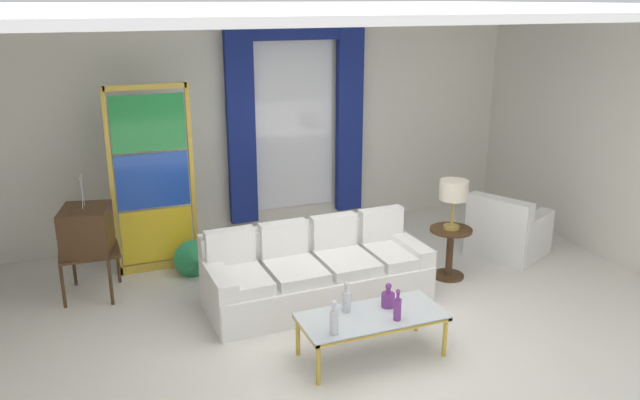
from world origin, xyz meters
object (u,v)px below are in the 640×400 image
Objects in this scene: bottle_crystal_tall at (397,308)px; vintage_tv at (87,232)px; coffee_table at (372,318)px; bottle_blue_decanter at (388,298)px; peacock_figurine at (194,261)px; bottle_ruby_flask at (334,321)px; armchair_white at (507,233)px; bottle_amber_squat at (346,300)px; round_side_table at (450,248)px; couch_white_long at (315,273)px; table_lamp_brass at (454,192)px; stained_glass_divider at (153,184)px.

vintage_tv is at bearing 135.34° from bottle_crystal_tall.
coffee_table is 5.62× the size of bottle_blue_decanter.
bottle_blue_decanter is at bearing -57.72° from peacock_figurine.
bottle_ruby_flask is 0.29× the size of armchair_white.
bottle_ruby_flask reaches higher than peacock_figurine.
armchair_white is (2.81, 1.39, -0.24)m from bottle_amber_squat.
armchair_white is (3.07, 1.72, -0.25)m from bottle_ruby_flask.
round_side_table is (1.78, 1.08, -0.17)m from bottle_amber_squat.
peacock_figurine is (-1.16, 2.25, -0.15)m from coffee_table.
bottle_blue_decanter is (0.26, -1.16, 0.18)m from couch_white_long.
bottle_ruby_flask reaches higher than bottle_crystal_tall.
coffee_table is at bearing -142.55° from round_side_table.
peacock_figurine is 3.04m from table_lamp_brass.
bottle_blue_decanter is at bearing 23.34° from bottle_ruby_flask.
bottle_amber_squat is (-0.13, -1.12, 0.22)m from couch_white_long.
bottle_blue_decanter is 0.40m from bottle_amber_squat.
armchair_white is at bearing 30.30° from coffee_table.
coffee_table is 3.04m from armchair_white.
peacock_figurine is (-1.32, 2.41, -0.31)m from bottle_crystal_tall.
couch_white_long is 2.46m from vintage_tv.
bottle_crystal_tall is 2.05m from table_lamp_brass.
stained_glass_divider is at bearing 129.19° from peacock_figurine.
coffee_table is 3.22m from vintage_tv.
table_lamp_brass is at bearing -14.87° from vintage_tv.
vintage_tv is 2.24× the size of peacock_figurine.
table_lamp_brass is (1.43, 1.38, 0.50)m from bottle_crystal_tall.
round_side_table is at bearing 39.16° from bottle_blue_decanter.
round_side_table reaches higher than peacock_figurine.
stained_glass_divider is at bearing 123.49° from bottle_blue_decanter.
bottle_amber_squat is 2.97m from vintage_tv.
bottle_amber_squat reaches higher than round_side_table.
bottle_amber_squat is 0.22× the size of vintage_tv.
armchair_white reaches higher than bottle_blue_decanter.
couch_white_long is 1.15m from bottle_amber_squat.
bottle_amber_squat is 2.09m from round_side_table.
stained_glass_divider is at bearing 119.32° from coffee_table.
peacock_figurine is (0.34, -0.42, -0.84)m from stained_glass_divider.
bottle_crystal_tall is at bearing 2.50° from bottle_ruby_flask.
round_side_table is at bearing -14.87° from vintage_tv.
bottle_crystal_tall is at bearing -145.39° from armchair_white.
stained_glass_divider reaches higher than bottle_blue_decanter.
bottle_amber_squat reaches higher than coffee_table.
bottle_ruby_flask is 2.48m from round_side_table.
bottle_blue_decanter is 1.87m from table_lamp_brass.
couch_white_long is 8.07× the size of bottle_crystal_tall.
table_lamp_brass is at bearing -20.56° from peacock_figurine.
bottle_crystal_tall is at bearing -135.90° from round_side_table.
coffee_table is at bearing -62.79° from peacock_figurine.
bottle_amber_squat is at bearing -153.62° from armchair_white.
table_lamp_brass reaches higher than peacock_figurine.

